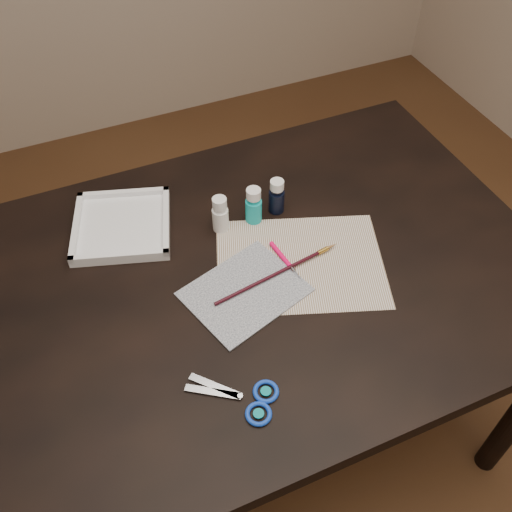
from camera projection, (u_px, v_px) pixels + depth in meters
name	position (u px, v px, depth m)	size (l,w,h in m)	color
ground	(256.00, 424.00, 1.83)	(3.50, 3.50, 0.02)	#422614
table	(256.00, 361.00, 1.54)	(1.30, 0.90, 0.75)	black
paper	(300.00, 263.00, 1.27)	(0.37, 0.28, 0.00)	silver
canvas	(245.00, 292.00, 1.22)	(0.24, 0.19, 0.00)	black
paint_bottle_white	(220.00, 214.00, 1.31)	(0.04, 0.04, 0.09)	white
paint_bottle_cyan	(254.00, 205.00, 1.33)	(0.04, 0.04, 0.10)	#12AEB3
paint_bottle_navy	(277.00, 196.00, 1.35)	(0.04, 0.04, 0.09)	black
paintbrush	(279.00, 273.00, 1.24)	(0.32, 0.01, 0.01)	black
craft_knife	(286.00, 261.00, 1.27)	(0.13, 0.01, 0.01)	#FF0859
scissors	(230.00, 397.00, 1.05)	(0.19, 0.10, 0.01)	silver
palette_tray	(122.00, 225.00, 1.33)	(0.22, 0.22, 0.03)	white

